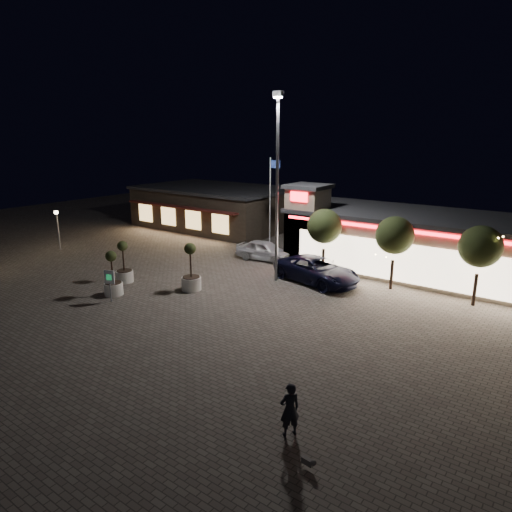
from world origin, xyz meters
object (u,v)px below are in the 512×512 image
Objects in this scene: white_sedan at (265,250)px; planter_mid at (113,281)px; planter_left at (124,269)px; pickup_truck at (317,270)px; pedestrian at (290,409)px; valet_sign at (110,280)px.

white_sedan is 12.62m from planter_mid.
white_sedan is at bearing 66.43° from planter_left.
pickup_truck is 2.17× the size of planter_mid.
planter_mid reaches higher than pedestrian.
pedestrian is (13.37, -17.45, 0.16)m from white_sedan.
planter_mid is at bearing -53.09° from planter_left.
white_sedan is (-6.15, 2.57, -0.06)m from pickup_truck.
planter_left is at bearing 129.74° from valet_sign.
planter_mid is at bearing 160.88° from white_sedan.
planter_mid reaches higher than white_sedan.
valet_sign reaches higher than pedestrian.
planter_left reaches higher than pickup_truck.
white_sedan is 1.64× the size of planter_mid.
planter_mid is at bearing 135.62° from valet_sign.
pedestrian reaches higher than white_sedan.
white_sedan is 1.63× the size of planter_left.
white_sedan is at bearing 80.80° from pickup_truck.
planter_mid is 1.45× the size of valet_sign.
planter_left is 2.57m from planter_mid.
planter_mid reaches higher than pickup_truck.
white_sedan is 21.99m from pedestrian.
pickup_truck is 3.22× the size of pedestrian.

